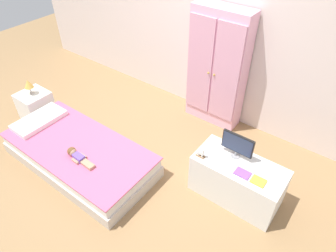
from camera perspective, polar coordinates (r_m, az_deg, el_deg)
ground_plane at (r=3.63m, az=-7.45°, el=-7.57°), size 10.00×10.00×0.02m
back_wall at (r=3.94m, az=7.42°, el=20.39°), size 6.40×0.05×2.70m
bed at (r=3.66m, az=-16.42°, el=-5.23°), size 1.81×0.87×0.29m
pillow at (r=4.04m, az=-23.27°, el=1.06°), size 0.32×0.62×0.06m
doll at (r=3.40m, az=-17.05°, el=-5.30°), size 0.39×0.14×0.10m
nightstand at (r=4.56m, az=-23.83°, el=3.60°), size 0.38×0.38×0.39m
table_lamp at (r=4.39m, az=-24.98°, el=7.15°), size 0.12×0.12×0.21m
wardrobe at (r=3.89m, az=9.34°, el=10.64°), size 0.73×0.30×1.55m
tv_stand at (r=3.22m, az=12.98°, el=-10.01°), size 0.91×0.44×0.48m
tv_monitor at (r=3.01m, az=13.06°, el=-3.43°), size 0.33×0.10×0.27m
rocking_horse_toy at (r=3.01m, az=6.37°, el=-5.06°), size 0.10×0.04×0.12m
book_purple at (r=2.96m, az=13.97°, el=-8.72°), size 0.15×0.10×0.01m
book_yellow at (r=2.93m, az=16.78°, el=-10.00°), size 0.13×0.11×0.02m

